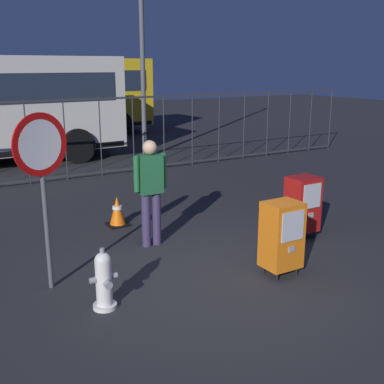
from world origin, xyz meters
name	(u,v)px	position (x,y,z in m)	size (l,w,h in m)	color
ground_plane	(219,281)	(0.00, 0.00, 0.00)	(60.00, 60.00, 0.00)	#262628
fire_hydrant	(104,280)	(-1.56, 0.08, 0.35)	(0.33, 0.32, 0.75)	silver
newspaper_box_primary	(282,235)	(0.82, -0.26, 0.57)	(0.48, 0.42, 1.02)	black
newspaper_box_secondary	(302,204)	(2.10, 0.69, 0.57)	(0.48, 0.42, 1.02)	black
stop_sign	(42,165)	(-1.96, 0.93, 1.60)	(0.71, 0.31, 2.23)	#4C4F54
pedestrian	(151,187)	(-0.18, 1.63, 0.95)	(0.55, 0.22, 1.67)	#382D51
traffic_cone	(117,211)	(-0.28, 2.80, 0.26)	(0.36, 0.36, 0.53)	black
fence_barrier	(65,139)	(0.00, 6.69, 1.02)	(18.03, 0.04, 2.00)	#2D2D33
bus_far	(13,94)	(0.28, 14.07, 1.71)	(10.63, 3.29, 3.00)	gold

